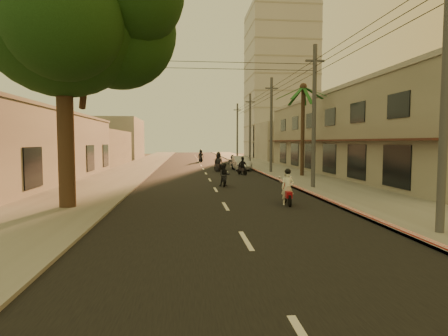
{
  "coord_description": "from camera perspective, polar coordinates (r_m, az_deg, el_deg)",
  "views": [
    {
      "loc": [
        -1.74,
        -14.93,
        2.98
      ],
      "look_at": [
        0.19,
        4.58,
        1.6
      ],
      "focal_mm": 30.0,
      "sensor_mm": 36.0,
      "label": 1
    }
  ],
  "objects": [
    {
      "name": "ground",
      "position": [
        15.32,
        1.0,
        -7.19
      ],
      "size": [
        160.0,
        160.0,
        0.0
      ],
      "primitive_type": "plane",
      "color": "#383023",
      "rests_on": "ground"
    },
    {
      "name": "road",
      "position": [
        35.1,
        -2.78,
        -0.84
      ],
      "size": [
        10.0,
        140.0,
        0.02
      ],
      "primitive_type": "cube",
      "color": "black",
      "rests_on": "ground"
    },
    {
      "name": "sidewalk_right",
      "position": [
        36.25,
        9.15,
        -0.66
      ],
      "size": [
        5.0,
        140.0,
        0.12
      ],
      "primitive_type": "cube",
      "color": "slate",
      "rests_on": "ground"
    },
    {
      "name": "sidewalk_left",
      "position": [
        35.52,
        -14.95,
        -0.84
      ],
      "size": [
        5.0,
        140.0,
        0.12
      ],
      "primitive_type": "cube",
      "color": "slate",
      "rests_on": "ground"
    },
    {
      "name": "curb_stripe",
      "position": [
        30.84,
        7.21,
        -1.37
      ],
      "size": [
        0.2,
        60.0,
        0.2
      ],
      "primitive_type": "cube",
      "color": "red",
      "rests_on": "ground"
    },
    {
      "name": "shophouse_row",
      "position": [
        36.49,
        19.91,
        4.83
      ],
      "size": [
        8.8,
        34.2,
        7.3
      ],
      "color": "gray",
      "rests_on": "ground"
    },
    {
      "name": "left_building",
      "position": [
        31.42,
        -28.61,
        2.83
      ],
      "size": [
        8.2,
        24.2,
        5.2
      ],
      "color": "#A5A195",
      "rests_on": "ground"
    },
    {
      "name": "distant_tower",
      "position": [
        73.94,
        8.51,
        12.54
      ],
      "size": [
        12.1,
        12.1,
        28.0
      ],
      "color": "#B7B5B2",
      "rests_on": "ground"
    },
    {
      "name": "broadleaf_tree",
      "position": [
        18.59,
        -22.07,
        20.93
      ],
      "size": [
        9.6,
        8.7,
        12.1
      ],
      "color": "black",
      "rests_on": "ground"
    },
    {
      "name": "palm_tree",
      "position": [
        32.7,
        11.98,
        11.26
      ],
      "size": [
        5.0,
        5.0,
        8.2
      ],
      "color": "black",
      "rests_on": "ground"
    },
    {
      "name": "utility_poles",
      "position": [
        36.0,
        7.24,
        9.65
      ],
      "size": [
        1.2,
        48.26,
        9.0
      ],
      "color": "#38383A",
      "rests_on": "ground"
    },
    {
      "name": "filler_right",
      "position": [
        61.96,
        9.1,
        3.98
      ],
      "size": [
        8.0,
        14.0,
        6.0
      ],
      "primitive_type": "cube",
      "color": "#A5A195",
      "rests_on": "ground"
    },
    {
      "name": "filler_left_near",
      "position": [
        50.45,
        -19.73,
        2.89
      ],
      "size": [
        8.0,
        14.0,
        4.4
      ],
      "primitive_type": "cube",
      "color": "#A5A195",
      "rests_on": "ground"
    },
    {
      "name": "filler_left_far",
      "position": [
        68.05,
        -16.06,
        4.29
      ],
      "size": [
        8.0,
        14.0,
        7.0
      ],
      "primitive_type": "cube",
      "color": "#A5A195",
      "rests_on": "ground"
    },
    {
      "name": "scooter_red",
      "position": [
        17.86,
        9.65,
        -3.17
      ],
      "size": [
        0.71,
        1.77,
        1.73
      ],
      "rotation": [
        0.0,
        0.0,
        -0.09
      ],
      "color": "black",
      "rests_on": "ground"
    },
    {
      "name": "scooter_mid_a",
      "position": [
        24.96,
        0.07,
        -1.16
      ],
      "size": [
        0.88,
        1.62,
        1.59
      ],
      "rotation": [
        0.0,
        0.0,
        -0.13
      ],
      "color": "black",
      "rests_on": "ground"
    },
    {
      "name": "scooter_mid_b",
      "position": [
        33.61,
        2.82,
        0.22
      ],
      "size": [
        1.15,
        1.63,
        1.66
      ],
      "rotation": [
        0.0,
        0.0,
        0.33
      ],
      "color": "black",
      "rests_on": "ground"
    },
    {
      "name": "scooter_far_a",
      "position": [
        37.17,
        -0.86,
        0.8
      ],
      "size": [
        1.22,
        1.97,
        1.99
      ],
      "rotation": [
        0.0,
        0.0,
        0.27
      ],
      "color": "black",
      "rests_on": "ground"
    },
    {
      "name": "scooter_far_b",
      "position": [
        40.68,
        1.29,
        0.83
      ],
      "size": [
        1.1,
        1.61,
        1.58
      ],
      "rotation": [
        0.0,
        0.0,
        -0.12
      ],
      "color": "black",
      "rests_on": "ground"
    },
    {
      "name": "parked_car",
      "position": [
        39.51,
        2.57,
        0.76
      ],
      "size": [
        2.02,
        4.66,
        1.48
      ],
      "primitive_type": "imported",
      "rotation": [
        0.0,
        0.0,
        0.05
      ],
      "color": "#A7A9AF",
      "rests_on": "ground"
    },
    {
      "name": "scooter_far_c",
      "position": [
        55.02,
        -3.57,
        1.78
      ],
      "size": [
        1.02,
        1.9,
        1.88
      ],
      "rotation": [
        0.0,
        0.0,
        0.14
      ],
      "color": "black",
      "rests_on": "ground"
    }
  ]
}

